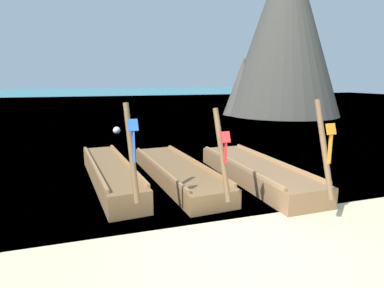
{
  "coord_description": "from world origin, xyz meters",
  "views": [
    {
      "loc": [
        -2.67,
        -5.12,
        3.08
      ],
      "look_at": [
        0.0,
        3.06,
        1.37
      ],
      "focal_mm": 30.16,
      "sensor_mm": 36.0,
      "label": 1
    }
  ],
  "objects": [
    {
      "name": "ground",
      "position": [
        0.0,
        0.0,
        0.0
      ],
      "size": [
        120.0,
        120.0,
        0.0
      ],
      "primitive_type": "plane",
      "color": "beige"
    },
    {
      "name": "sea_water",
      "position": [
        0.0,
        61.06,
        0.0
      ],
      "size": [
        120.0,
        120.0,
        0.0
      ],
      "primitive_type": "plane",
      "color": "teal",
      "rests_on": "ground"
    },
    {
      "name": "longtail_boat_blue_ribbon",
      "position": [
        -2.11,
        4.46,
        0.32
      ],
      "size": [
        1.53,
        6.15,
        2.62
      ],
      "color": "brown",
      "rests_on": "ground"
    },
    {
      "name": "longtail_boat_red_ribbon",
      "position": [
        -0.12,
        4.19,
        0.26
      ],
      "size": [
        1.75,
        6.17,
        2.47
      ],
      "color": "brown",
      "rests_on": "ground"
    },
    {
      "name": "longtail_boat_orange_ribbon",
      "position": [
        2.19,
        3.41,
        0.29
      ],
      "size": [
        1.49,
        5.97,
        2.67
      ],
      "color": "olive",
      "rests_on": "ground"
    },
    {
      "name": "karst_rock",
      "position": [
        13.86,
        20.06,
        7.37
      ],
      "size": [
        10.02,
        9.85,
        15.0
      ],
      "color": "#47443D",
      "rests_on": "ground"
    },
    {
      "name": "mooring_buoy_near",
      "position": [
        -1.09,
        13.74,
        0.22
      ],
      "size": [
        0.42,
        0.42,
        0.42
      ],
      "color": "white",
      "rests_on": "sea_water"
    }
  ]
}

